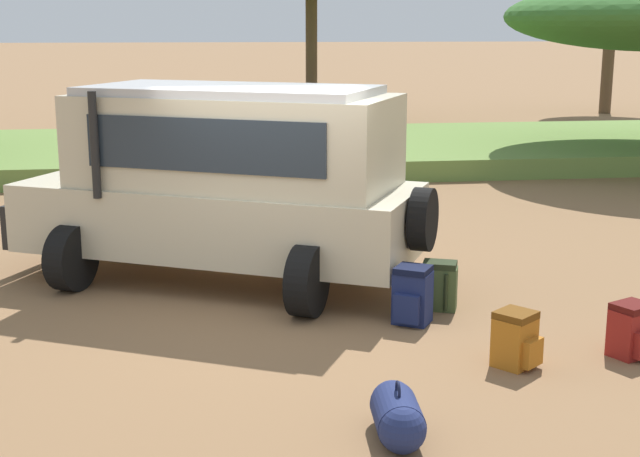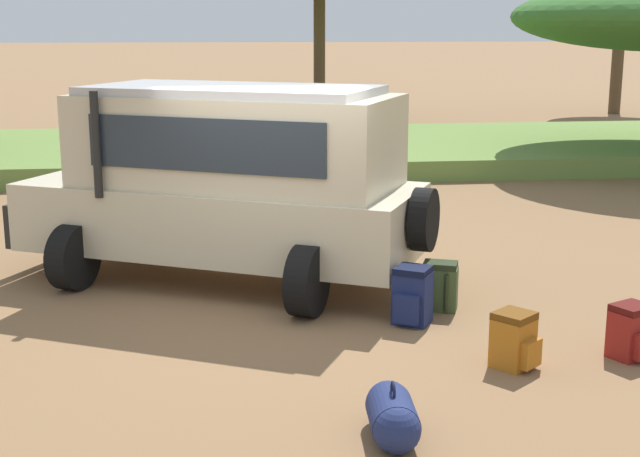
{
  "view_description": "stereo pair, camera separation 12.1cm",
  "coord_description": "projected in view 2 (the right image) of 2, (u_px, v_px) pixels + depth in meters",
  "views": [
    {
      "loc": [
        -0.74,
        -9.61,
        3.16
      ],
      "look_at": [
        0.55,
        -0.29,
        1.0
      ],
      "focal_mm": 50.0,
      "sensor_mm": 36.0,
      "label": 1
    },
    {
      "loc": [
        -0.62,
        -9.63,
        3.16
      ],
      "look_at": [
        0.55,
        -0.29,
        1.0
      ],
      "focal_mm": 50.0,
      "sensor_mm": 36.0,
      "label": 2
    }
  ],
  "objects": [
    {
      "name": "ground_plane",
      "position": [
        268.0,
        310.0,
        10.09
      ],
      "size": [
        320.0,
        320.0,
        0.0
      ],
      "primitive_type": "plane",
      "color": "olive"
    },
    {
      "name": "grass_bank",
      "position": [
        235.0,
        152.0,
        21.1
      ],
      "size": [
        120.0,
        7.0,
        0.44
      ],
      "color": "olive",
      "rests_on": "ground_plane"
    },
    {
      "name": "safari_vehicle",
      "position": [
        227.0,
        180.0,
        10.97
      ],
      "size": [
        5.34,
        3.94,
        2.44
      ],
      "color": "beige",
      "rests_on": "ground_plane"
    },
    {
      "name": "backpack_beside_front_wheel",
      "position": [
        412.0,
        296.0,
        9.57
      ],
      "size": [
        0.49,
        0.51,
        0.63
      ],
      "color": "navy",
      "rests_on": "ground_plane"
    },
    {
      "name": "backpack_cluster_center",
      "position": [
        631.0,
        332.0,
        8.6
      ],
      "size": [
        0.46,
        0.47,
        0.53
      ],
      "color": "maroon",
      "rests_on": "ground_plane"
    },
    {
      "name": "backpack_near_rear_wheel",
      "position": [
        514.0,
        341.0,
        8.36
      ],
      "size": [
        0.49,
        0.5,
        0.54
      ],
      "color": "#B26619",
      "rests_on": "ground_plane"
    },
    {
      "name": "backpack_outermost",
      "position": [
        440.0,
        286.0,
        10.06
      ],
      "size": [
        0.46,
        0.44,
        0.56
      ],
      "color": "#42562D",
      "rests_on": "ground_plane"
    },
    {
      "name": "duffel_bag_low_black_case",
      "position": [
        393.0,
        416.0,
        6.91
      ],
      "size": [
        0.41,
        0.85,
        0.48
      ],
      "color": "navy",
      "rests_on": "ground_plane"
    }
  ]
}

